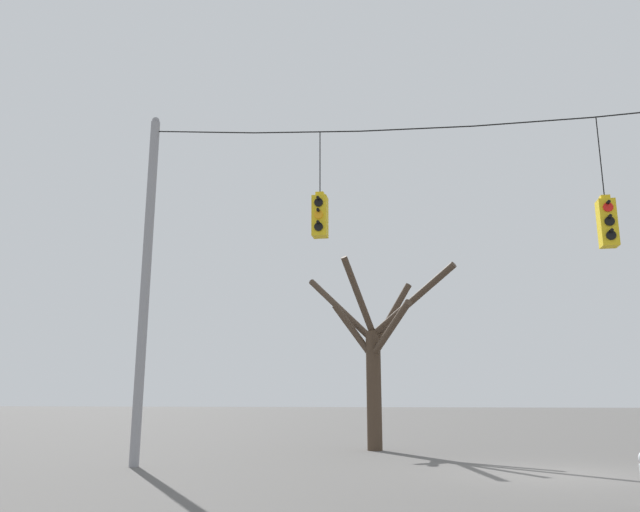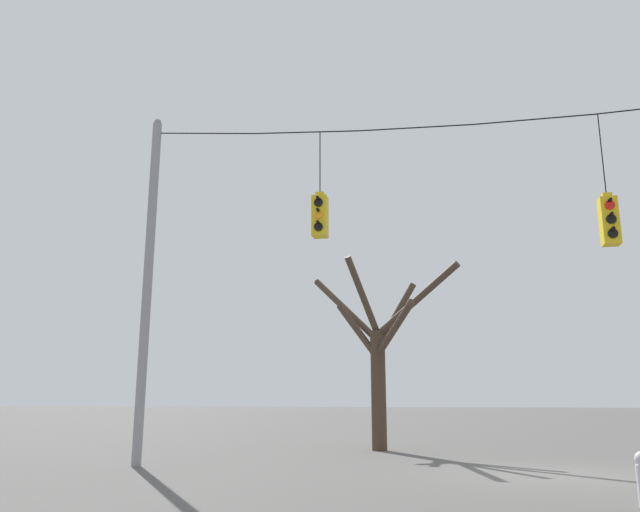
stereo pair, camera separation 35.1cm
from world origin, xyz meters
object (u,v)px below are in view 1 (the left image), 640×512
at_px(bare_tree, 374,352).
at_px(traffic_light_over_intersection, 320,216).
at_px(utility_pole_left, 146,281).
at_px(traffic_light_near_right_pole, 607,222).

bearing_deg(bare_tree, traffic_light_over_intersection, -97.55).
distance_m(utility_pole_left, bare_tree, 7.32).
relative_size(utility_pole_left, traffic_light_near_right_pole, 2.85).
height_order(traffic_light_over_intersection, bare_tree, traffic_light_over_intersection).
xyz_separation_m(utility_pole_left, traffic_light_near_right_pole, (10.35, 0.00, 0.93)).
xyz_separation_m(traffic_light_near_right_pole, bare_tree, (-5.46, 5.27, -2.27)).
xyz_separation_m(utility_pole_left, traffic_light_over_intersection, (4.19, 0.00, 1.40)).
bearing_deg(utility_pole_left, traffic_light_near_right_pole, 0.00).
distance_m(traffic_light_over_intersection, bare_tree, 5.98).
bearing_deg(traffic_light_over_intersection, utility_pole_left, -180.00).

